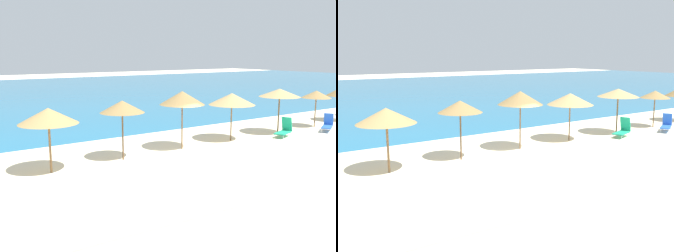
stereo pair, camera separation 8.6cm
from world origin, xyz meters
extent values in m
plane|color=beige|center=(0.00, 0.00, 0.00)|extent=(160.00, 160.00, 0.00)
cube|color=#1E6B93|center=(0.00, 35.34, 0.00)|extent=(160.00, 57.33, 0.01)
cylinder|color=brown|center=(-6.05, 2.09, 1.11)|extent=(0.10, 0.10, 2.23)
cone|color=#9E7F4C|center=(-6.05, 2.09, 2.40)|extent=(2.45, 2.45, 0.65)
cylinder|color=brown|center=(-2.62, 2.16, 1.19)|extent=(0.07, 0.07, 2.38)
cone|color=olive|center=(-2.62, 2.16, 2.51)|extent=(2.06, 2.06, 0.56)
cylinder|color=brown|center=(0.84, 2.20, 1.24)|extent=(0.07, 0.07, 2.49)
cone|color=olive|center=(0.84, 2.20, 2.68)|extent=(2.32, 2.32, 0.69)
cylinder|color=brown|center=(4.39, 2.29, 1.10)|extent=(0.07, 0.07, 2.20)
cone|color=tan|center=(4.39, 2.29, 2.38)|extent=(2.60, 2.60, 0.65)
cylinder|color=brown|center=(8.06, 1.98, 1.23)|extent=(0.09, 0.09, 2.45)
cone|color=tan|center=(8.06, 1.98, 2.55)|extent=(2.49, 2.49, 0.49)
cylinder|color=brown|center=(11.87, 2.06, 1.06)|extent=(0.08, 0.08, 2.13)
cone|color=olive|center=(11.87, 2.06, 2.22)|extent=(1.94, 1.94, 0.49)
cube|color=#199972|center=(7.47, 1.13, 0.28)|extent=(1.41, 0.97, 0.07)
cube|color=#199972|center=(8.05, 1.31, 0.72)|extent=(0.47, 0.67, 0.87)
cylinder|color=silver|center=(6.88, 1.21, 0.12)|extent=(0.04, 0.04, 0.24)
cylinder|color=silver|center=(7.03, 0.72, 0.12)|extent=(0.04, 0.04, 0.24)
cylinder|color=silver|center=(7.92, 1.54, 0.12)|extent=(0.04, 0.04, 0.24)
cylinder|color=silver|center=(8.07, 1.05, 0.12)|extent=(0.04, 0.04, 0.24)
cube|color=blue|center=(11.13, 0.62, 0.32)|extent=(1.45, 1.12, 0.07)
cube|color=blue|center=(11.69, 0.91, 0.72)|extent=(0.51, 0.63, 0.79)
cylinder|color=silver|center=(10.51, 0.58, 0.14)|extent=(0.04, 0.04, 0.28)
cylinder|color=silver|center=(10.74, 0.15, 0.14)|extent=(0.04, 0.04, 0.28)
cylinder|color=silver|center=(11.52, 1.10, 0.14)|extent=(0.04, 0.04, 0.28)
cylinder|color=silver|center=(11.74, 0.67, 0.14)|extent=(0.04, 0.04, 0.28)
camera|label=1|loc=(-10.96, -13.55, 4.91)|focal=41.68mm
camera|label=2|loc=(-10.89, -13.60, 4.91)|focal=41.68mm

